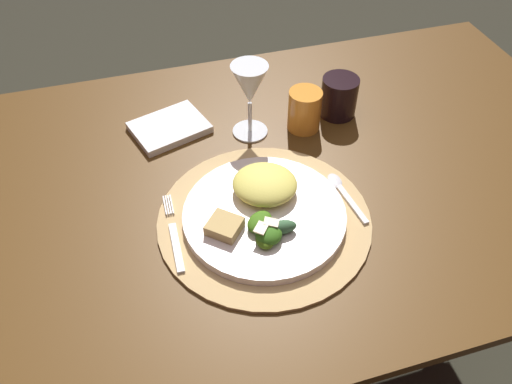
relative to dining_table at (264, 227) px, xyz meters
The scene contains 13 objects.
ground_plane 0.60m from the dining_table, ahead, with size 6.00×6.00×0.00m, color #2C2B20.
dining_table is the anchor object (origin of this frame).
placemat 0.19m from the dining_table, 107.97° to the right, with size 0.36×0.36×0.01m, color tan.
dinner_plate 0.20m from the dining_table, 107.97° to the right, with size 0.28×0.28×0.02m, color silver.
pasta_serving 0.20m from the dining_table, 108.22° to the right, with size 0.11×0.11×0.04m, color #DACE58.
salad_greens 0.24m from the dining_table, 105.83° to the right, with size 0.09×0.09×0.03m.
bread_piece 0.25m from the dining_table, 130.67° to the right, with size 0.05×0.05×0.02m, color tan.
fork 0.27m from the dining_table, 151.27° to the right, with size 0.02×0.17×0.00m.
spoon 0.21m from the dining_table, 35.14° to the right, with size 0.03×0.13×0.01m.
napkin 0.28m from the dining_table, 129.41° to the left, with size 0.14×0.11×0.01m, color white.
wine_glass 0.29m from the dining_table, 86.70° to the left, with size 0.07×0.07×0.15m.
amber_tumbler 0.25m from the dining_table, 44.50° to the left, with size 0.07×0.07×0.09m, color orange.
dark_tumbler 0.31m from the dining_table, 34.54° to the left, with size 0.08×0.08×0.08m, color black.
Camera 1 is at (-0.21, -0.65, 1.41)m, focal length 35.58 mm.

